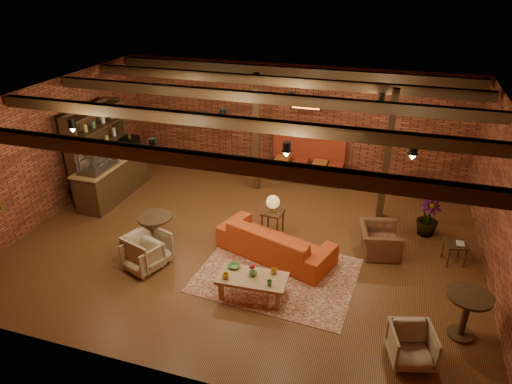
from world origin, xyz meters
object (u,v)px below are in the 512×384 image
(sofa, at_px, (276,241))
(plant_tall, at_px, (435,183))
(side_table_lamp, at_px, (273,205))
(round_table_left, at_px, (156,226))
(coffee_table, at_px, (252,279))
(armchair_b, at_px, (143,255))
(round_table_right, at_px, (467,309))
(armchair_far, at_px, (412,344))
(armchair_a, at_px, (148,248))
(armchair_right, at_px, (380,236))
(side_table_book, at_px, (456,245))

(sofa, distance_m, plant_tall, 3.74)
(side_table_lamp, relative_size, round_table_left, 1.24)
(coffee_table, height_order, armchair_b, coffee_table)
(armchair_b, bearing_deg, round_table_right, 19.94)
(armchair_b, height_order, plant_tall, plant_tall)
(armchair_far, bearing_deg, armchair_a, 152.63)
(armchair_right, bearing_deg, round_table_right, -156.38)
(side_table_lamp, bearing_deg, side_table_book, -0.09)
(armchair_far, bearing_deg, side_table_lamp, 119.87)
(armchair_right, distance_m, plant_tall, 1.73)
(side_table_lamp, height_order, side_table_book, side_table_lamp)
(side_table_lamp, height_order, armchair_b, side_table_lamp)
(coffee_table, height_order, armchair_far, coffee_table)
(round_table_right, distance_m, armchair_far, 1.19)
(coffee_table, xyz_separation_m, round_table_left, (-2.50, 0.96, 0.14))
(side_table_lamp, distance_m, side_table_book, 3.94)
(coffee_table, relative_size, round_table_left, 1.68)
(round_table_right, xyz_separation_m, armchair_far, (-0.82, -0.83, -0.23))
(side_table_lamp, xyz_separation_m, side_table_book, (3.93, -0.01, -0.30))
(armchair_a, bearing_deg, side_table_book, -54.20)
(sofa, height_order, armchair_b, sofa)
(armchair_a, distance_m, plant_tall, 6.34)
(side_table_book, bearing_deg, side_table_lamp, 179.91)
(plant_tall, bearing_deg, armchair_a, -151.85)
(armchair_right, height_order, round_table_right, round_table_right)
(armchair_right, bearing_deg, side_table_lamp, 76.28)
(round_table_left, bearing_deg, plant_tall, 22.45)
(coffee_table, distance_m, armchair_a, 2.39)
(side_table_book, bearing_deg, coffee_table, -148.20)
(round_table_left, xyz_separation_m, side_table_book, (6.20, 1.34, -0.09))
(round_table_left, bearing_deg, armchair_right, 15.03)
(armchair_b, relative_size, armchair_far, 0.99)
(plant_tall, bearing_deg, side_table_book, -62.47)
(round_table_left, xyz_separation_m, armchair_far, (5.36, -1.71, -0.19))
(armchair_a, height_order, armchair_b, armchair_a)
(round_table_right, distance_m, plant_tall, 3.35)
(armchair_b, height_order, round_table_right, round_table_right)
(armchair_a, xyz_separation_m, round_table_right, (6.04, -0.26, 0.18))
(sofa, xyz_separation_m, armchair_far, (2.79, -2.18, -0.03))
(coffee_table, bearing_deg, armchair_far, -14.71)
(round_table_left, distance_m, armchair_b, 0.85)
(sofa, xyz_separation_m, side_table_lamp, (-0.31, 0.87, 0.38))
(sofa, bearing_deg, armchair_far, 160.08)
(round_table_left, relative_size, armchair_a, 1.00)
(armchair_right, bearing_deg, side_table_book, -98.65)
(round_table_left, bearing_deg, side_table_lamp, 30.59)
(armchair_b, bearing_deg, sofa, 48.26)
(coffee_table, height_order, armchair_right, armchair_right)
(armchair_b, xyz_separation_m, plant_tall, (5.55, 3.16, 0.98))
(sofa, height_order, armchair_right, armchair_right)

